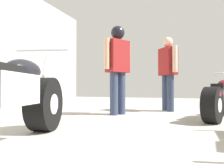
# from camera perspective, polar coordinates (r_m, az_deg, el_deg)

# --- Properties ---
(ground_plane) EXTENTS (16.75, 16.75, 0.00)m
(ground_plane) POSITION_cam_1_polar(r_m,az_deg,el_deg) (3.32, 3.22, -10.07)
(ground_plane) COLOR #A8A399
(motorcycle_maroon_cruiser) EXTENTS (0.86, 2.10, 0.99)m
(motorcycle_maroon_cruiser) POSITION_cam_1_polar(r_m,az_deg,el_deg) (2.02, -26.20, -4.10)
(motorcycle_maroon_cruiser) COLOR black
(motorcycle_maroon_cruiser) RESTS_ON ground_plane
(motorcycle_black_naked) EXTENTS (0.82, 1.72, 0.82)m
(motorcycle_black_naked) POSITION_cam_1_polar(r_m,az_deg,el_deg) (4.01, 27.35, -3.54)
(motorcycle_black_naked) COLOR black
(motorcycle_black_naked) RESTS_ON ground_plane
(mechanic_in_blue) EXTENTS (0.50, 0.60, 1.68)m
(mechanic_in_blue) POSITION_cam_1_polar(r_m,az_deg,el_deg) (4.99, 14.74, 3.88)
(mechanic_in_blue) COLOR #2D3851
(mechanic_in_blue) RESTS_ON ground_plane
(mechanic_with_helmet) EXTENTS (0.43, 0.66, 1.74)m
(mechanic_with_helmet) POSITION_cam_1_polar(r_m,az_deg,el_deg) (4.20, 1.55, 6.10)
(mechanic_with_helmet) COLOR #2D3851
(mechanic_with_helmet) RESTS_ON ground_plane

